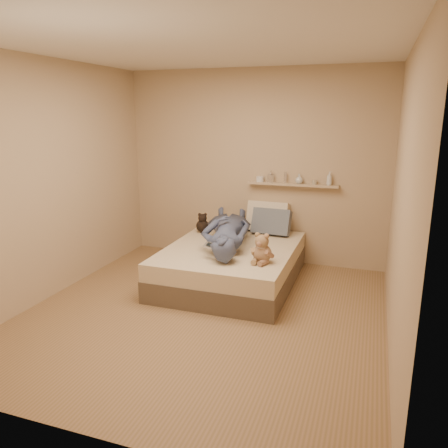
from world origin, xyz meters
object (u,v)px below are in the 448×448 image
at_px(dark_plush, 203,224).
at_px(wall_shelf, 292,184).
at_px(teddy_bear, 262,250).
at_px(pillow_cream, 268,217).
at_px(bed, 231,264).
at_px(person, 227,230).
at_px(pillow_grey, 271,222).
at_px(game_console, 210,246).

bearing_deg(dark_plush, wall_shelf, 20.19).
xyz_separation_m(dark_plush, wall_shelf, (1.12, 0.41, 0.53)).
relative_size(teddy_bear, pillow_cream, 0.61).
xyz_separation_m(bed, dark_plush, (-0.57, 0.50, 0.34)).
height_order(dark_plush, wall_shelf, wall_shelf).
distance_m(bed, teddy_bear, 0.75).
bearing_deg(pillow_cream, bed, -106.32).
bearing_deg(person, pillow_grey, -137.74).
height_order(game_console, person, person).
bearing_deg(wall_shelf, teddy_bear, -92.68).
xyz_separation_m(teddy_bear, pillow_grey, (-0.16, 1.14, 0.03)).
distance_m(pillow_cream, wall_shelf, 0.55).
height_order(bed, person, person).
relative_size(teddy_bear, pillow_grey, 0.67).
relative_size(dark_plush, pillow_cream, 0.49).
height_order(teddy_bear, dark_plush, teddy_bear).
xyz_separation_m(game_console, wall_shelf, (0.63, 1.43, 0.50)).
relative_size(pillow_grey, wall_shelf, 0.42).
xyz_separation_m(game_console, teddy_bear, (0.56, 0.07, -0.02)).
distance_m(game_console, pillow_cream, 1.38).
relative_size(game_console, teddy_bear, 0.56).
height_order(pillow_grey, wall_shelf, wall_shelf).
bearing_deg(person, teddy_bear, 123.29).
bearing_deg(teddy_bear, pillow_cream, 100.79).
height_order(bed, pillow_cream, pillow_cream).
bearing_deg(person, bed, 127.61).
bearing_deg(wall_shelf, bed, -121.18).
bearing_deg(bed, dark_plush, 139.13).
bearing_deg(pillow_grey, wall_shelf, 44.55).
bearing_deg(teddy_bear, game_console, -173.05).
height_order(game_console, dark_plush, dark_plush).
height_order(teddy_bear, pillow_grey, pillow_grey).
relative_size(bed, pillow_cream, 3.45).
bearing_deg(game_console, pillow_cream, 76.62).
height_order(teddy_bear, pillow_cream, pillow_cream).
bearing_deg(teddy_bear, dark_plush, 138.32).
height_order(pillow_cream, person, pillow_cream).
xyz_separation_m(bed, game_console, (-0.08, -0.52, 0.38)).
bearing_deg(bed, teddy_bear, -42.61).
relative_size(bed, pillow_grey, 3.80).
distance_m(pillow_grey, wall_shelf, 0.57).
xyz_separation_m(bed, pillow_grey, (0.33, 0.69, 0.40)).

